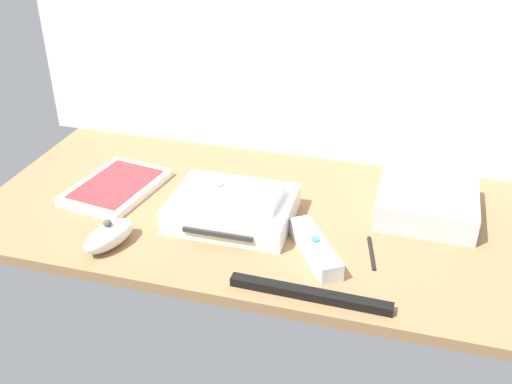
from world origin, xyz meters
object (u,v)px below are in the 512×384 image
Objects in this scene: remote_nunchuk at (109,236)px; remote_classic_pad at (239,194)px; sensor_bar at (310,294)px; game_console at (232,209)px; mini_computer at (427,201)px; stylus_pen at (372,252)px; game_case at (116,187)px; remote_wand at (315,248)px.

remote_classic_pad is at bearing 54.60° from remote_nunchuk.
remote_classic_pad is (18.19, 13.23, 3.37)cm from remote_nunchuk.
remote_classic_pad is 23.88cm from sensor_bar.
game_console is 34.47cm from mini_computer.
stylus_pen is at bearing 61.84° from sensor_bar.
game_console is 1.94× the size of remote_nunchuk.
game_console is at bearing 136.51° from sensor_bar.
game_console is 25.10cm from stylus_pen.
sensor_bar is (41.73, -20.59, -0.06)cm from game_case.
remote_classic_pad reaches higher than mini_computer.
game_console is 1.01× the size of game_case.
remote_wand is 9.37cm from stylus_pen.
remote_classic_pad is (-31.31, -11.03, 2.77)cm from mini_computer.
game_case reaches higher than sensor_bar.
remote_classic_pad is 24.30cm from stylus_pen.
mini_computer is 0.72× the size of sensor_bar.
remote_nunchuk is 1.21× the size of stylus_pen.
remote_nunchuk is (-49.51, -24.26, -0.60)cm from mini_computer.
sensor_bar is 15.36cm from stylus_pen.
remote_classic_pad is (-14.69, 6.84, 3.90)cm from remote_wand.
stylus_pen is (23.46, -3.77, -5.06)cm from remote_classic_pad.
game_case is 1.41× the size of remote_classic_pad.
stylus_pen is (7.53, 13.38, -0.35)cm from sensor_bar.
remote_wand is 33.50cm from remote_nunchuk.
remote_nunchuk is 22.75cm from remote_classic_pad.
stylus_pen is (41.66, 9.46, -1.69)cm from remote_nunchuk.
remote_classic_pad reaches higher than stylus_pen.
remote_nunchuk is (-32.88, -6.39, 0.53)cm from remote_wand.
remote_wand is 16.67cm from remote_classic_pad.
mini_computer is at bearing 16.40° from game_case.
game_console is 24.29cm from sensor_bar.
game_case is 49.79cm from stylus_pen.
remote_nunchuk is at bearing -56.64° from game_case.
mini_computer is at bearing 44.67° from remote_nunchuk.
remote_wand is 1.61× the size of stylus_pen.
mini_computer reaches higher than stylus_pen.
game_case is at bearing 154.94° from sensor_bar.
remote_wand is 0.98× the size of remote_classic_pad.
mini_computer is 1.58× the size of remote_nunchuk.
sensor_bar reaches higher than stylus_pen.
remote_nunchuk is 34.38cm from sensor_bar.
game_console is at bearing -172.58° from remote_classic_pad.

